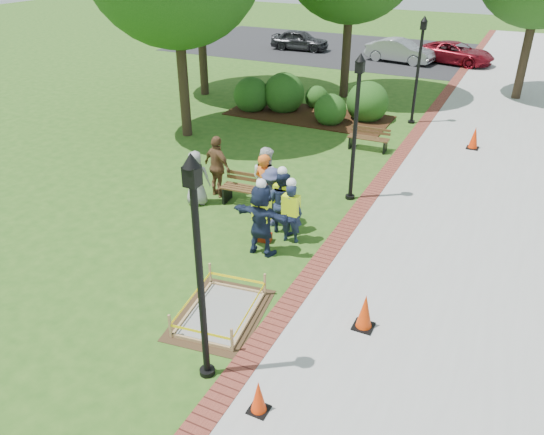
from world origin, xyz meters
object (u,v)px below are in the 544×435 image
at_px(bench_near, 250,196).
at_px(hivis_worker_c, 282,200).
at_px(cone_front, 259,397).
at_px(wet_concrete_pad, 220,306).
at_px(lamp_near, 198,258).
at_px(hivis_worker_b, 291,210).
at_px(hivis_worker_a, 262,217).

xyz_separation_m(bench_near, hivis_worker_c, (1.48, -0.96, 0.63)).
distance_m(cone_front, hivis_worker_c, 6.14).
bearing_deg(cone_front, wet_concrete_pad, 134.63).
bearing_deg(hivis_worker_c, cone_front, -68.49).
xyz_separation_m(lamp_near, hivis_worker_b, (-0.58, 4.94, -1.60)).
height_order(lamp_near, hivis_worker_b, lamp_near).
bearing_deg(lamp_near, bench_near, 111.62).
height_order(cone_front, hivis_worker_c, hivis_worker_c).
relative_size(hivis_worker_a, hivis_worker_b, 1.13).
height_order(wet_concrete_pad, cone_front, cone_front).
bearing_deg(lamp_near, hivis_worker_a, 103.49).
bearing_deg(bench_near, hivis_worker_a, -55.33).
bearing_deg(hivis_worker_c, wet_concrete_pad, -84.51).
xyz_separation_m(wet_concrete_pad, hivis_worker_a, (-0.34, 2.57, 0.75)).
bearing_deg(lamp_near, wet_concrete_pad, 112.70).
relative_size(wet_concrete_pad, lamp_near, 0.59).
height_order(hivis_worker_a, hivis_worker_b, hivis_worker_a).
xyz_separation_m(wet_concrete_pad, hivis_worker_b, (0.06, 3.39, 0.65)).
bearing_deg(cone_front, bench_near, 119.26).
height_order(wet_concrete_pad, bench_near, bench_near).
distance_m(hivis_worker_a, hivis_worker_b, 0.92).
bearing_deg(lamp_near, cone_front, -16.21).
bearing_deg(wet_concrete_pad, hivis_worker_b, 88.93).
height_order(cone_front, hivis_worker_a, hivis_worker_a).
bearing_deg(hivis_worker_c, lamp_near, -79.27).
xyz_separation_m(hivis_worker_a, hivis_worker_c, (-0.02, 1.22, -0.07)).
height_order(bench_near, hivis_worker_a, hivis_worker_a).
xyz_separation_m(bench_near, hivis_worker_a, (1.51, -2.18, 0.70)).
xyz_separation_m(wet_concrete_pad, lamp_near, (0.65, -1.54, 2.25)).
height_order(lamp_near, hivis_worker_a, lamp_near).
bearing_deg(hivis_worker_b, hivis_worker_a, -116.05).
distance_m(cone_front, hivis_worker_b, 5.62).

